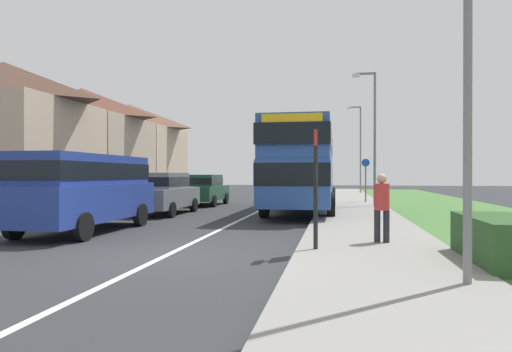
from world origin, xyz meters
TOP-DOWN VIEW (x-y plane):
  - ground_plane at (0.00, 0.00)m, footprint 120.00×120.00m
  - lane_marking_centre at (0.00, 8.00)m, footprint 0.14×60.00m
  - pavement_near_side at (4.20, 6.00)m, footprint 3.20×68.00m
  - grass_verge_seaward at (8.50, 6.00)m, footprint 6.00×68.00m
  - roadside_hedge at (6.30, -0.20)m, footprint 1.10×2.62m
  - double_decker_bus at (1.99, 11.02)m, footprint 2.80×10.15m
  - parked_van_blue at (-3.69, 3.15)m, footprint 2.11×5.43m
  - parked_car_grey at (-3.64, 9.03)m, footprint 1.94×4.51m
  - parked_car_dark_green at (-3.51, 14.64)m, footprint 1.91×4.22m
  - pedestrian_at_stop at (4.43, 1.75)m, footprint 0.34×0.34m
  - bus_stop_sign at (3.00, 0.58)m, footprint 0.09×0.52m
  - cycle_route_sign at (5.05, 17.29)m, footprint 0.44×0.08m
  - street_lamp_mid at (5.16, 13.96)m, footprint 1.14×0.20m
  - street_lamp_far at (5.30, 29.80)m, footprint 1.14×0.20m
  - house_terrace_far_side at (-12.45, 17.69)m, footprint 7.21×20.42m

SIDE VIEW (x-z plane):
  - ground_plane at x=0.00m, z-range 0.00..0.00m
  - lane_marking_centre at x=0.00m, z-range 0.00..0.01m
  - grass_verge_seaward at x=8.50m, z-range 0.00..0.08m
  - pavement_near_side at x=4.20m, z-range 0.00..0.12m
  - roadside_hedge at x=6.30m, z-range 0.00..0.90m
  - parked_car_dark_green at x=-3.51m, z-range 0.08..1.71m
  - parked_car_grey at x=-3.64m, z-range 0.08..1.80m
  - pedestrian_at_stop at x=4.43m, z-range 0.14..1.81m
  - parked_van_blue at x=-3.69m, z-range 0.21..2.42m
  - cycle_route_sign at x=5.05m, z-range 0.17..2.69m
  - bus_stop_sign at x=3.00m, z-range 0.24..2.84m
  - double_decker_bus at x=1.99m, z-range 0.29..3.99m
  - house_terrace_far_side at x=-12.45m, z-range 0.00..7.10m
  - street_lamp_mid at x=5.16m, z-range 0.54..7.14m
  - street_lamp_far at x=5.30m, z-range 0.55..7.79m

